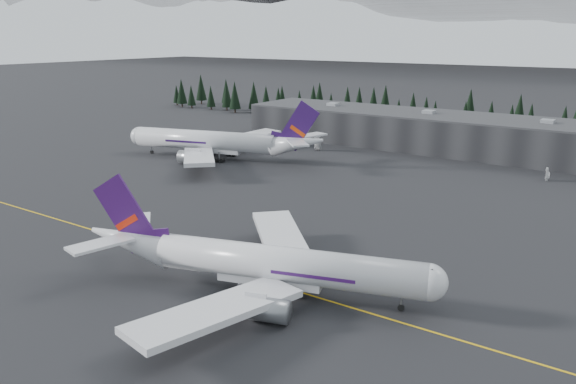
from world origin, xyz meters
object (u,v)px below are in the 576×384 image
Objects in this scene: gse_vehicle_b at (547,178)px; jet_main at (256,262)px; jet_parked at (221,142)px; gse_vehicle_a at (318,148)px; terminal at (455,133)px.

jet_main is at bearing -21.27° from gse_vehicle_b.
jet_main is at bearing 118.27° from jet_parked.
jet_parked reaches higher than jet_main.
gse_vehicle_a is (-51.48, 103.34, -4.27)m from jet_main.
jet_parked is 17.49× the size of gse_vehicle_b.
gse_vehicle_a is (19.10, 30.53, -5.02)m from jet_parked.
terminal is 45.68m from gse_vehicle_b.
jet_main is 106.44m from gse_vehicle_b.
jet_main reaches higher than gse_vehicle_b.
terminal is 82.78m from jet_parked.
terminal is at bearing 77.69° from jet_main.
gse_vehicle_a is 76.56m from gse_vehicle_b.
gse_vehicle_b is (76.56, 0.01, -0.12)m from gse_vehicle_a.
terminal is at bearing 43.20° from gse_vehicle_a.
terminal is 2.34× the size of jet_parked.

